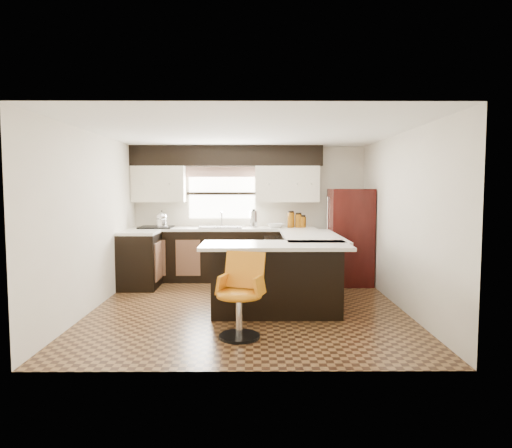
{
  "coord_description": "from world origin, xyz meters",
  "views": [
    {
      "loc": [
        0.08,
        -6.19,
        1.65
      ],
      "look_at": [
        0.12,
        0.45,
        1.13
      ],
      "focal_mm": 32.0,
      "sensor_mm": 36.0,
      "label": 1
    }
  ],
  "objects_px": {
    "peninsula_long": "(308,268)",
    "refrigerator": "(350,237)",
    "bar_chair": "(239,296)",
    "peninsula_return": "(276,281)"
  },
  "relations": [
    {
      "from": "peninsula_long",
      "to": "refrigerator",
      "type": "xyz_separation_m",
      "value": [
        0.83,
        0.92,
        0.37
      ]
    },
    {
      "from": "peninsula_long",
      "to": "bar_chair",
      "type": "height_order",
      "value": "bar_chair"
    },
    {
      "from": "bar_chair",
      "to": "refrigerator",
      "type": "bearing_deg",
      "value": 75.27
    },
    {
      "from": "peninsula_return",
      "to": "bar_chair",
      "type": "height_order",
      "value": "bar_chair"
    },
    {
      "from": "peninsula_long",
      "to": "refrigerator",
      "type": "bearing_deg",
      "value": 48.09
    },
    {
      "from": "peninsula_return",
      "to": "refrigerator",
      "type": "relative_size",
      "value": 1.01
    },
    {
      "from": "refrigerator",
      "to": "bar_chair",
      "type": "bearing_deg",
      "value": -122.67
    },
    {
      "from": "refrigerator",
      "to": "peninsula_long",
      "type": "bearing_deg",
      "value": -131.91
    },
    {
      "from": "peninsula_long",
      "to": "bar_chair",
      "type": "relative_size",
      "value": 2.08
    },
    {
      "from": "refrigerator",
      "to": "bar_chair",
      "type": "distance_m",
      "value": 3.37
    }
  ]
}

